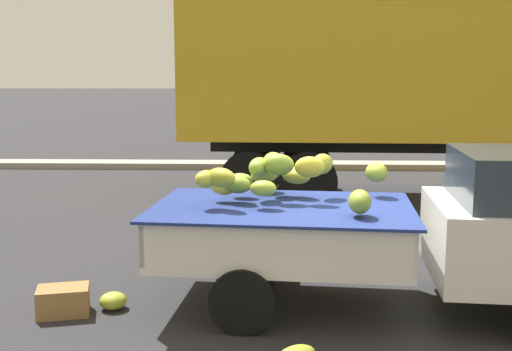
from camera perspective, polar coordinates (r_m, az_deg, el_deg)
ground at (r=7.19m, az=8.08°, el=-11.02°), size 220.00×220.00×0.00m
curb_strip at (r=16.90m, az=4.45°, el=0.93°), size 80.00×0.80×0.16m
pickup_truck at (r=6.89m, az=18.22°, el=-4.55°), size 4.98×2.22×1.70m
semi_trailer at (r=13.15m, az=20.48°, el=8.84°), size 12.08×2.98×3.95m
fallen_banana_bunch_near_tailgate at (r=7.00m, az=-12.73°, el=-10.94°), size 0.33×0.32×0.18m
produce_crate at (r=6.97m, az=-16.96°, el=-10.74°), size 0.59×0.48×0.29m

